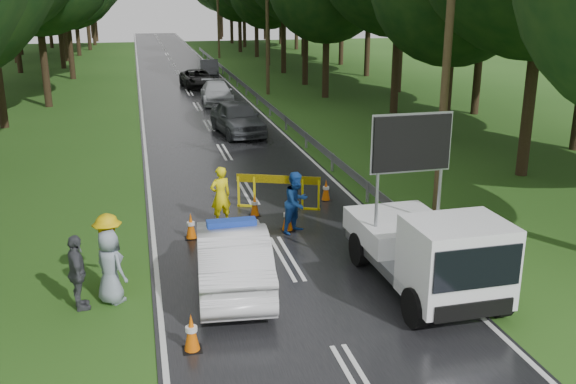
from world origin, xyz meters
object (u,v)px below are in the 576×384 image
object	(u,v)px
work_truck	(430,250)
civilian	(297,202)
queue_car_second	(217,93)
barrier	(278,184)
queue_car_first	(237,118)
queue_car_fourth	(209,68)
police_sedan	(232,256)
queue_car_third	(198,79)
officer	(221,196)

from	to	relation	value
work_truck	civilian	bearing A→B (deg)	112.65
work_truck	queue_car_second	size ratio (longest dim) A/B	1.09
barrier	civilian	bearing A→B (deg)	-66.47
queue_car_first	queue_car_fourth	xyz separation A→B (m)	(1.21, 22.75, -0.11)
work_truck	queue_car_fourth	distance (m)	41.07
civilian	queue_car_first	bearing A→B (deg)	51.22
queue_car_fourth	queue_car_first	bearing A→B (deg)	-87.92
barrier	civilian	distance (m)	2.16
civilian	queue_car_second	distance (m)	23.24
work_truck	queue_car_first	size ratio (longest dim) A/B	1.06
police_sedan	queue_car_third	world-z (taller)	police_sedan
civilian	queue_car_fourth	distance (m)	36.58
work_truck	queue_car_second	bearing A→B (deg)	91.65
officer	queue_car_third	world-z (taller)	officer
officer	queue_car_second	bearing A→B (deg)	-113.44
police_sedan	queue_car_second	xyz separation A→B (m)	(2.92, 26.41, -0.10)
police_sedan	queue_car_first	size ratio (longest dim) A/B	1.00
queue_car_fourth	police_sedan	bearing A→B (deg)	-90.60
barrier	queue_car_first	xyz separation A→B (m)	(0.50, 11.64, -0.04)
work_truck	barrier	xyz separation A→B (m)	(-2.07, 6.69, -0.22)
officer	queue_car_fourth	distance (m)	35.56
civilian	queue_car_third	xyz separation A→B (m)	(0.13, 30.54, -0.25)
queue_car_first	queue_car_second	bearing A→B (deg)	81.84
work_truck	barrier	bearing A→B (deg)	105.95
queue_car_first	queue_car_third	distance (m)	16.75
queue_car_first	queue_car_second	size ratio (longest dim) A/B	1.03
barrier	civilian	xyz separation A→B (m)	(0.06, -2.16, 0.06)
police_sedan	officer	bearing A→B (deg)	-89.27
queue_car_fourth	queue_car_third	bearing A→B (deg)	-99.06
work_truck	officer	bearing A→B (deg)	124.12
queue_car_fourth	barrier	bearing A→B (deg)	-87.72
civilian	queue_car_fourth	xyz separation A→B (m)	(1.64, 36.54, -0.21)
officer	queue_car_first	distance (m)	12.86
queue_car_third	queue_car_second	bearing A→B (deg)	-91.10
police_sedan	work_truck	xyz separation A→B (m)	(4.34, -1.35, 0.30)
queue_car_third	queue_car_first	bearing A→B (deg)	-93.66
civilian	queue_car_third	distance (m)	30.54
civilian	work_truck	bearing A→B (deg)	-103.04
civilian	queue_car_first	distance (m)	13.80
work_truck	queue_car_third	distance (m)	35.12
officer	queue_car_second	distance (m)	22.22
police_sedan	queue_car_third	bearing A→B (deg)	-89.58
police_sedan	civilian	world-z (taller)	civilian
barrier	queue_car_second	world-z (taller)	queue_car_second
queue_car_second	barrier	bearing A→B (deg)	-89.31
officer	queue_car_fourth	xyz separation A→B (m)	(3.68, 35.37, -0.20)
police_sedan	queue_car_third	xyz separation A→B (m)	(2.46, 33.71, -0.11)
police_sedan	work_truck	bearing A→B (deg)	167.31
queue_car_fourth	queue_car_second	bearing A→B (deg)	-89.41
officer	queue_car_third	bearing A→B (deg)	-110.86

